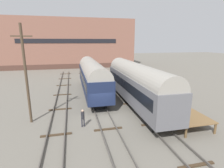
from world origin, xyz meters
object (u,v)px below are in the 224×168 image
train_car_navy (92,75)px  utility_pole (26,74)px  bench (147,88)px  person_worker (83,117)px  train_car_grey (136,82)px

train_car_navy → utility_pole: 11.17m
bench → utility_pole: size_ratio=0.15×
train_car_navy → person_worker: bearing=-101.8°
train_car_grey → person_worker: (-6.75, -3.98, -2.01)m
bench → train_car_grey: bearing=-136.0°
train_car_grey → person_worker: bearing=-149.5°
bench → person_worker: bench is taller
train_car_grey → person_worker: 8.09m
person_worker → bench: bearing=34.8°
person_worker → utility_pole: (-4.98, 2.18, 3.85)m
train_car_grey → utility_pole: (-11.73, -1.80, 1.84)m
person_worker → utility_pole: size_ratio=0.18×
train_car_navy → utility_pole: bearing=-130.8°
utility_pole → train_car_grey: bearing=8.7°
person_worker → train_car_grey: bearing=30.5°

